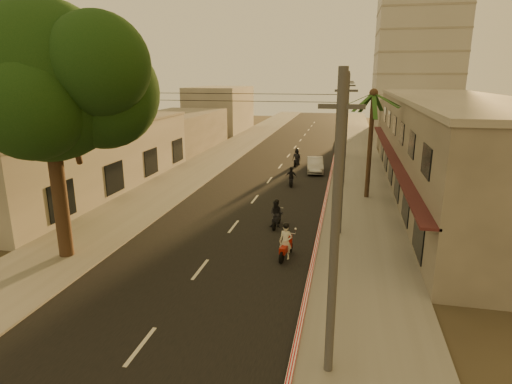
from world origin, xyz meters
TOP-DOWN VIEW (x-y plane):
  - ground at (0.00, 0.00)m, footprint 160.00×160.00m
  - road at (0.00, 20.00)m, footprint 10.00×140.00m
  - sidewalk_right at (7.50, 20.00)m, footprint 5.00×140.00m
  - sidewalk_left at (-7.50, 20.00)m, footprint 5.00×140.00m
  - curb_stripe at (5.10, 15.00)m, footprint 0.20×60.00m
  - shophouse_row at (13.95, 18.00)m, footprint 8.80×34.20m
  - left_building at (-13.98, 14.00)m, footprint 8.20×24.20m
  - distant_tower at (16.00, 56.00)m, footprint 12.10×12.10m
  - broadleaf_tree at (-6.61, 2.14)m, footprint 9.60×8.70m
  - palm_tree at (8.00, 16.00)m, footprint 5.00×5.00m
  - utility_poles at (6.20, 20.00)m, footprint 1.20×48.26m
  - filler_right at (14.00, 45.00)m, footprint 8.00×14.00m
  - filler_left_near at (-14.00, 34.00)m, footprint 8.00×14.00m
  - filler_left_far at (-14.00, 52.00)m, footprint 8.00×14.00m
  - scooter_red at (3.72, 4.09)m, footprint 0.87×1.91m
  - scooter_mid_a at (2.53, 8.42)m, footprint 0.90×1.82m
  - scooter_mid_b at (2.06, 18.46)m, footprint 1.01×1.65m
  - scooter_far_a at (1.55, 26.57)m, footprint 0.99×1.83m
  - parked_car at (3.56, 24.16)m, footprint 2.39×4.49m

SIDE VIEW (x-z plane):
  - ground at x=0.00m, z-range 0.00..0.00m
  - road at x=0.00m, z-range 0.00..0.02m
  - sidewalk_right at x=7.50m, z-range 0.00..0.12m
  - sidewalk_left at x=-7.50m, z-range 0.00..0.12m
  - curb_stripe at x=5.10m, z-range 0.00..0.20m
  - parked_car at x=3.56m, z-range 0.00..1.37m
  - scooter_mid_b at x=2.06m, z-range -0.08..1.55m
  - scooter_mid_a at x=2.53m, z-range -0.09..1.70m
  - scooter_far_a at x=1.55m, z-range -0.09..1.72m
  - scooter_red at x=3.72m, z-range -0.11..1.78m
  - filler_left_near at x=-14.00m, z-range 0.00..4.40m
  - left_building at x=-13.98m, z-range 0.00..5.20m
  - filler_right at x=14.00m, z-range 0.00..6.00m
  - filler_left_far at x=-14.00m, z-range 0.00..7.00m
  - shophouse_row at x=13.95m, z-range 0.00..7.30m
  - utility_poles at x=6.20m, z-range 2.04..11.04m
  - palm_tree at x=8.00m, z-range 3.05..11.25m
  - broadleaf_tree at x=-6.61m, z-range 2.43..14.53m
  - distant_tower at x=16.00m, z-range 0.00..28.00m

